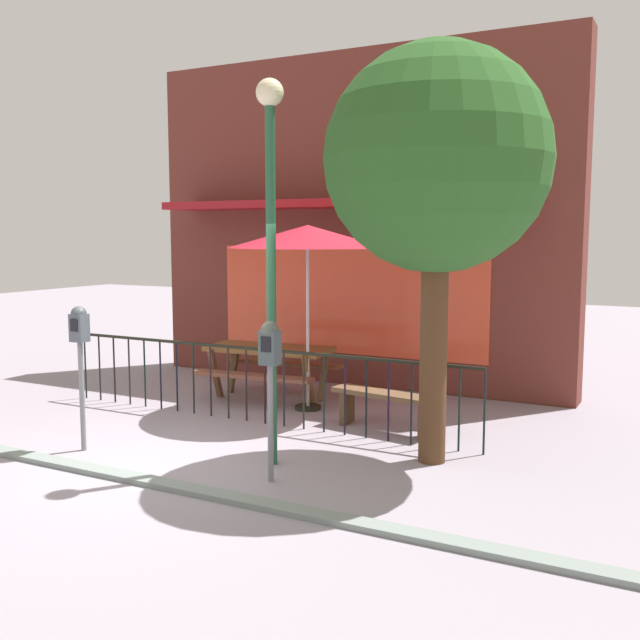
# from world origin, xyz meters

# --- Properties ---
(ground) EXTENTS (40.00, 40.00, 0.00)m
(ground) POSITION_xyz_m (0.00, 0.00, 0.00)
(ground) COLOR gray
(pub_storefront) EXTENTS (7.02, 1.37, 5.20)m
(pub_storefront) POSITION_xyz_m (0.00, 4.76, 2.59)
(pub_storefront) COLOR #44280D
(pub_storefront) RESTS_ON ground
(patio_fence_front) EXTENTS (5.92, 0.04, 0.97)m
(patio_fence_front) POSITION_xyz_m (-0.00, 1.85, 0.66)
(patio_fence_front) COLOR black
(patio_fence_front) RESTS_ON ground
(picnic_table_left) EXTENTS (1.92, 1.53, 0.79)m
(picnic_table_left) POSITION_xyz_m (-0.54, 3.06, 0.61)
(picnic_table_left) COLOR brown
(picnic_table_left) RESTS_ON ground
(patio_umbrella) EXTENTS (2.14, 2.14, 2.51)m
(patio_umbrella) POSITION_xyz_m (0.25, 2.78, 2.35)
(patio_umbrella) COLOR black
(patio_umbrella) RESTS_ON ground
(patio_bench) EXTENTS (1.43, 0.54, 0.48)m
(patio_bench) POSITION_xyz_m (1.61, 2.26, 0.35)
(patio_bench) COLOR brown
(patio_bench) RESTS_ON ground
(parking_meter_near) EXTENTS (0.18, 0.17, 1.62)m
(parking_meter_near) POSITION_xyz_m (-1.04, -0.06, 1.25)
(parking_meter_near) COLOR slate
(parking_meter_near) RESTS_ON ground
(parking_meter_far) EXTENTS (0.18, 0.17, 1.58)m
(parking_meter_far) POSITION_xyz_m (1.35, 0.03, 1.21)
(parking_meter_far) COLOR slate
(parking_meter_far) RESTS_ON ground
(street_tree) EXTENTS (2.31, 2.31, 4.31)m
(street_tree) POSITION_xyz_m (2.52, 1.36, 3.12)
(street_tree) COLOR #4E311D
(street_tree) RESTS_ON ground
(street_lamp) EXTENTS (0.28, 0.28, 3.93)m
(street_lamp) POSITION_xyz_m (1.07, 0.51, 2.57)
(street_lamp) COLOR #235537
(street_lamp) RESTS_ON ground
(curb_edge) EXTENTS (9.83, 0.20, 0.11)m
(curb_edge) POSITION_xyz_m (0.00, -0.58, 0.00)
(curb_edge) COLOR gray
(curb_edge) RESTS_ON ground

